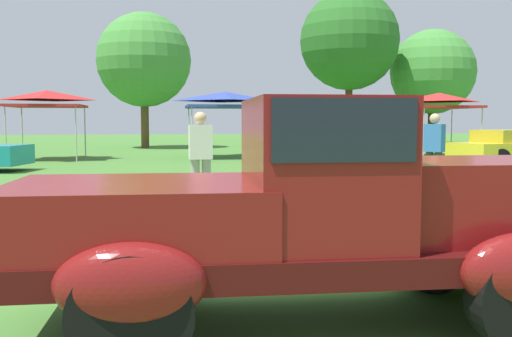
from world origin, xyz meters
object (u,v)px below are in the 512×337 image
object	(u,v)px
feature_pickup_truck	(308,211)
spectator_between_cars	(201,156)
canopy_tent_center_field	(225,99)
canopy_tent_right_field	(439,100)
canopy_tent_left_field	(47,98)
spectator_by_row	(434,149)
show_car_yellow	(508,148)
show_car_lime	(354,148)

from	to	relation	value
feature_pickup_truck	spectator_between_cars	xyz separation A→B (m)	(-0.43, 6.01, 0.05)
canopy_tent_center_field	canopy_tent_right_field	xyz separation A→B (m)	(9.11, -0.51, -0.00)
feature_pickup_truck	canopy_tent_right_field	distance (m)	21.79
feature_pickup_truck	spectator_between_cars	world-z (taller)	feature_pickup_truck
feature_pickup_truck	canopy_tent_left_field	size ratio (longest dim) A/B	1.58
canopy_tent_right_field	feature_pickup_truck	bearing A→B (deg)	-118.97
canopy_tent_center_field	spectator_by_row	bearing A→B (deg)	-74.44
show_car_yellow	canopy_tent_left_field	world-z (taller)	canopy_tent_left_field
spectator_between_cars	canopy_tent_center_field	size ratio (longest dim) A/B	0.53
spectator_between_cars	canopy_tent_center_field	xyz separation A→B (m)	(1.84, 13.51, 1.51)
show_car_yellow	canopy_tent_left_field	distance (m)	17.07
show_car_lime	canopy_tent_center_field	bearing A→B (deg)	127.12
canopy_tent_left_field	canopy_tent_center_field	size ratio (longest dim) A/B	0.87
canopy_tent_center_field	canopy_tent_right_field	world-z (taller)	same
canopy_tent_center_field	spectator_between_cars	bearing A→B (deg)	-97.75
spectator_by_row	feature_pickup_truck	bearing A→B (deg)	-121.88
spectator_between_cars	show_car_yellow	bearing A→B (deg)	35.64
canopy_tent_left_field	canopy_tent_center_field	world-z (taller)	same
feature_pickup_truck	canopy_tent_center_field	world-z (taller)	canopy_tent_center_field
feature_pickup_truck	spectator_between_cars	distance (m)	6.03
canopy_tent_left_field	canopy_tent_center_field	xyz separation A→B (m)	(6.98, 0.07, 0.00)
spectator_between_cars	canopy_tent_right_field	world-z (taller)	canopy_tent_right_field
feature_pickup_truck	canopy_tent_center_field	bearing A→B (deg)	85.86
spectator_between_cars	canopy_tent_left_field	xyz separation A→B (m)	(-5.14, 13.44, 1.51)
canopy_tent_right_field	canopy_tent_left_field	bearing A→B (deg)	178.43
show_car_lime	canopy_tent_center_field	world-z (taller)	canopy_tent_center_field
spectator_by_row	canopy_tent_right_field	distance (m)	12.88
show_car_lime	spectator_by_row	xyz separation A→B (m)	(-0.51, -6.86, 0.32)
spectator_between_cars	canopy_tent_left_field	distance (m)	14.47
spectator_by_row	canopy_tent_left_field	xyz separation A→B (m)	(-10.30, 11.85, 1.51)
show_car_lime	show_car_yellow	xyz separation A→B (m)	(5.19, -0.66, 0.00)
feature_pickup_truck	canopy_tent_left_field	distance (m)	20.29
show_car_lime	spectator_by_row	bearing A→B (deg)	-94.26
show_car_yellow	spectator_between_cars	size ratio (longest dim) A/B	2.53
feature_pickup_truck	show_car_lime	world-z (taller)	feature_pickup_truck
show_car_yellow	spectator_by_row	xyz separation A→B (m)	(-5.70, -6.19, 0.31)
spectator_by_row	canopy_tent_right_field	xyz separation A→B (m)	(5.79, 11.41, 1.51)
canopy_tent_center_field	canopy_tent_left_field	bearing A→B (deg)	-179.42
feature_pickup_truck	canopy_tent_right_field	xyz separation A→B (m)	(10.53, 19.01, 1.56)
canopy_tent_center_field	canopy_tent_right_field	size ratio (longest dim) A/B	1.13
show_car_yellow	spectator_between_cars	world-z (taller)	spectator_between_cars
feature_pickup_truck	show_car_lime	size ratio (longest dim) A/B	1.07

